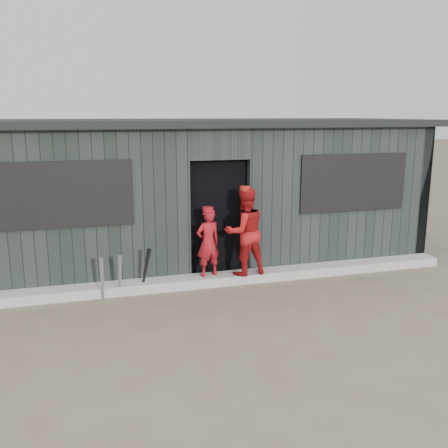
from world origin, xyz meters
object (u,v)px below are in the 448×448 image
object	(u,v)px
player_grey_back	(246,238)
dugout	(199,191)
bat_mid	(102,279)
player_red_left	(208,243)
bat_right	(146,270)
bat_left	(120,276)
player_red_right	(245,232)

from	to	relation	value
player_grey_back	dugout	distance (m)	1.44
bat_mid	player_red_left	bearing A→B (deg)	9.23
bat_right	bat_left	bearing A→B (deg)	-165.67
bat_right	player_red_left	distance (m)	1.09
player_red_right	dugout	world-z (taller)	dugout
player_red_right	dugout	xyz separation A→B (m)	(-0.34, 1.75, 0.42)
bat_mid	dugout	xyz separation A→B (m)	(1.94, 1.95, 0.94)
bat_right	dugout	xyz separation A→B (m)	(1.28, 1.78, 0.92)
bat_mid	player_red_left	xyz separation A→B (m)	(1.69, 0.27, 0.36)
bat_right	player_grey_back	xyz separation A→B (m)	(1.85, 0.66, 0.22)
bat_left	bat_mid	size ratio (longest dim) A/B	1.01
dugout	player_red_left	bearing A→B (deg)	-98.72
player_red_right	player_grey_back	bearing A→B (deg)	-117.42
player_grey_back	dugout	bearing A→B (deg)	-64.73
bat_right	player_red_right	distance (m)	1.69
bat_right	player_grey_back	bearing A→B (deg)	19.72
bat_mid	bat_right	xyz separation A→B (m)	(0.66, 0.16, 0.02)
bat_left	dugout	world-z (taller)	dugout
bat_mid	player_red_right	size ratio (longest dim) A/B	0.48
bat_left	player_red_right	bearing A→B (deg)	3.93
bat_mid	bat_right	size ratio (longest dim) A/B	0.90
bat_right	player_grey_back	distance (m)	1.98
bat_left	player_grey_back	distance (m)	2.39
bat_left	bat_mid	distance (m)	0.27
player_grey_back	dugout	xyz separation A→B (m)	(-0.57, 1.12, 0.70)
bat_mid	dugout	bearing A→B (deg)	45.05
bat_mid	player_grey_back	size ratio (longest dim) A/B	0.58
bat_left	player_red_left	bearing A→B (deg)	8.49
bat_right	player_grey_back	size ratio (longest dim) A/B	0.65
bat_right	dugout	size ratio (longest dim) A/B	0.09
player_red_left	player_red_right	bearing A→B (deg)	159.84
bat_mid	dugout	size ratio (longest dim) A/B	0.08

